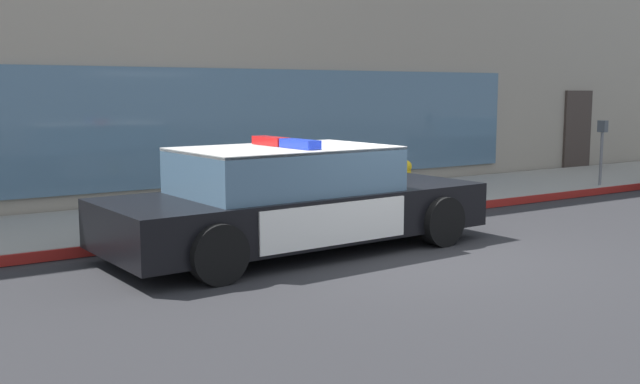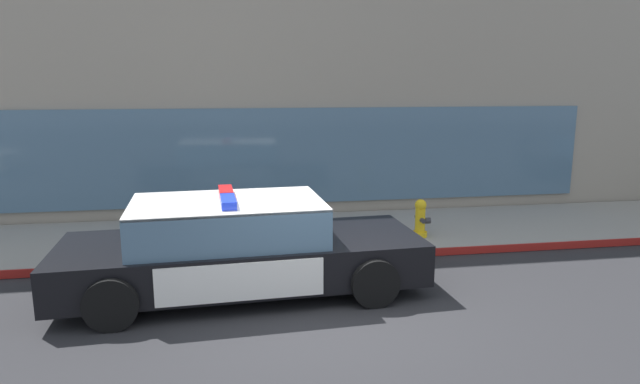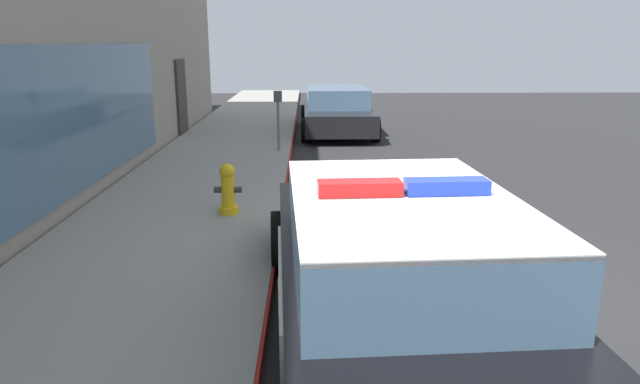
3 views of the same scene
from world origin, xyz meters
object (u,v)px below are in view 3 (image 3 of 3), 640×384
at_px(police_cruiser, 396,271).
at_px(fire_hydrant, 228,189).
at_px(parking_meter, 278,110).
at_px(car_down_street, 337,111).

distance_m(police_cruiser, fire_hydrant, 3.92).
xyz_separation_m(police_cruiser, parking_meter, (8.28, 1.38, 0.40)).
height_order(car_down_street, parking_meter, parking_meter).
xyz_separation_m(police_cruiser, fire_hydrant, (3.44, 1.87, -0.18)).
bearing_deg(fire_hydrant, police_cruiser, -151.54).
distance_m(police_cruiser, parking_meter, 8.40).
bearing_deg(parking_meter, police_cruiser, -170.52).
bearing_deg(fire_hydrant, car_down_street, -13.27).
height_order(police_cruiser, car_down_street, police_cruiser).
distance_m(fire_hydrant, car_down_street, 8.63).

